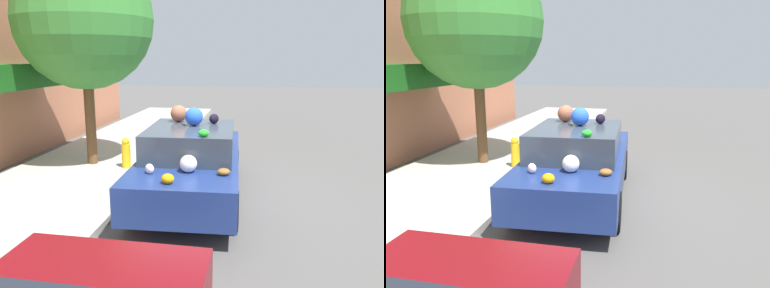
{
  "view_description": "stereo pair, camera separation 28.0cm",
  "coord_description": "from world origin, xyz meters",
  "views": [
    {
      "loc": [
        -6.62,
        -1.14,
        2.56
      ],
      "look_at": [
        0.0,
        0.0,
        1.03
      ],
      "focal_mm": 35.0,
      "sensor_mm": 36.0,
      "label": 1
    },
    {
      "loc": [
        -6.57,
        -1.42,
        2.56
      ],
      "look_at": [
        0.0,
        0.0,
        1.03
      ],
      "focal_mm": 35.0,
      "sensor_mm": 36.0,
      "label": 2
    }
  ],
  "objects": [
    {
      "name": "ground_plane",
      "position": [
        0.0,
        0.0,
        0.0
      ],
      "size": [
        60.0,
        60.0,
        0.0
      ],
      "primitive_type": "plane",
      "color": "#565451"
    },
    {
      "name": "art_car",
      "position": [
        -0.03,
        0.0,
        0.73
      ],
      "size": [
        4.34,
        1.92,
        1.71
      ],
      "rotation": [
        0.0,
        0.0,
        0.05
      ],
      "color": "navy",
      "rests_on": "ground"
    },
    {
      "name": "fire_hydrant",
      "position": [
        1.28,
        1.75,
        0.47
      ],
      "size": [
        0.2,
        0.2,
        0.7
      ],
      "color": "gold",
      "rests_on": "sidewalk_curb"
    },
    {
      "name": "sidewalk_curb",
      "position": [
        0.0,
        2.7,
        0.06
      ],
      "size": [
        24.0,
        3.2,
        0.13
      ],
      "color": "#B2ADA3",
      "rests_on": "ground"
    },
    {
      "name": "street_tree",
      "position": [
        1.5,
        2.67,
        3.4
      ],
      "size": [
        3.07,
        3.07,
        4.82
      ],
      "color": "brown",
      "rests_on": "sidewalk_curb"
    }
  ]
}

